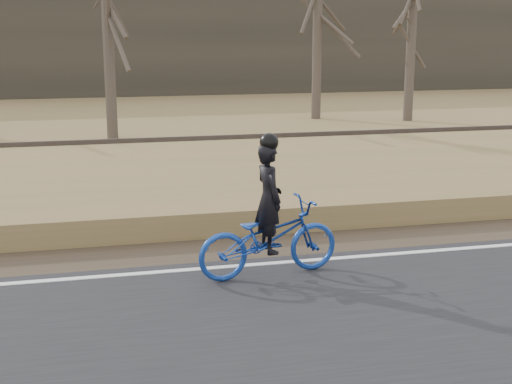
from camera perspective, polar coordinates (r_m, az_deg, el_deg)
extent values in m
plane|color=olive|center=(10.25, -7.40, -7.05)|extent=(120.00, 120.00, 0.00)
cube|color=black|center=(7.94, -5.40, -12.91)|extent=(120.00, 6.00, 0.06)
cube|color=silver|center=(10.41, -7.53, -6.34)|extent=(120.00, 0.12, 0.01)
cube|color=#473A2B|center=(11.37, -8.06, -4.92)|extent=(120.00, 1.60, 0.04)
cube|color=olive|center=(14.20, -9.26, -0.50)|extent=(120.00, 5.00, 0.44)
cube|color=slate|center=(17.91, -10.20, 2.28)|extent=(120.00, 3.00, 0.45)
cube|color=black|center=(17.86, -10.23, 3.21)|extent=(120.00, 2.40, 0.14)
cube|color=brown|center=(17.13, -10.11, 3.29)|extent=(120.00, 0.07, 0.15)
cube|color=brown|center=(18.55, -10.39, 4.01)|extent=(120.00, 0.07, 0.15)
cube|color=#383328|center=(39.60, -12.34, 11.99)|extent=(120.00, 4.00, 6.00)
imported|color=#153A94|center=(10.05, 1.02, -3.71)|extent=(2.15, 1.00, 1.09)
imported|color=black|center=(9.90, 1.03, -0.52)|extent=(0.44, 0.61, 1.54)
sphere|color=black|center=(9.74, 1.05, 3.99)|extent=(0.26, 0.26, 0.26)
cylinder|color=brown|center=(23.36, -11.81, 13.58)|extent=(0.36, 0.36, 7.68)
cylinder|color=brown|center=(28.17, 4.96, 13.91)|extent=(0.36, 0.36, 7.93)
cylinder|color=brown|center=(28.06, 12.32, 12.08)|extent=(0.36, 0.36, 6.38)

